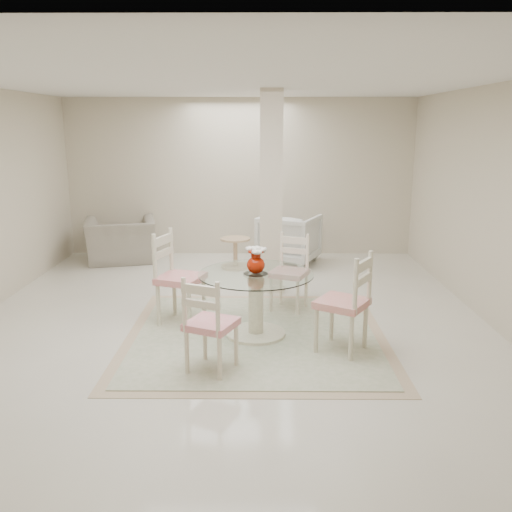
{
  "coord_description": "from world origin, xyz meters",
  "views": [
    {
      "loc": [
        0.36,
        -5.96,
        2.24
      ],
      "look_at": [
        0.31,
        -0.22,
        0.85
      ],
      "focal_mm": 38.0,
      "sensor_mm": 36.0,
      "label": 1
    }
  ],
  "objects_px": {
    "dining_chair_west": "(174,271)",
    "side_table": "(235,254)",
    "dining_chair_east": "(349,296)",
    "recliner_taupe": "(121,240)",
    "red_vase": "(256,260)",
    "dining_chair_south": "(208,318)",
    "dining_table": "(256,304)",
    "dining_chair_north": "(291,266)",
    "column": "(271,193)",
    "armchair_white": "(289,239)"
  },
  "relations": [
    {
      "from": "column",
      "to": "dining_chair_east",
      "type": "bearing_deg",
      "value": -71.22
    },
    {
      "from": "column",
      "to": "side_table",
      "type": "distance_m",
      "value": 1.7
    },
    {
      "from": "dining_chair_south",
      "to": "recliner_taupe",
      "type": "xyz_separation_m",
      "value": [
        -1.86,
        4.23,
        -0.18
      ]
    },
    {
      "from": "recliner_taupe",
      "to": "column",
      "type": "bearing_deg",
      "value": 133.79
    },
    {
      "from": "dining_chair_east",
      "to": "dining_table",
      "type": "bearing_deg",
      "value": -83.8
    },
    {
      "from": "dining_chair_south",
      "to": "armchair_white",
      "type": "xyz_separation_m",
      "value": [
        0.95,
        4.19,
        -0.13
      ]
    },
    {
      "from": "red_vase",
      "to": "recliner_taupe",
      "type": "height_order",
      "value": "red_vase"
    },
    {
      "from": "column",
      "to": "dining_chair_north",
      "type": "height_order",
      "value": "column"
    },
    {
      "from": "red_vase",
      "to": "armchair_white",
      "type": "relative_size",
      "value": 0.33
    },
    {
      "from": "armchair_white",
      "to": "dining_table",
      "type": "bearing_deg",
      "value": 104.94
    },
    {
      "from": "red_vase",
      "to": "dining_chair_east",
      "type": "relative_size",
      "value": 0.26
    },
    {
      "from": "dining_chair_north",
      "to": "dining_chair_east",
      "type": "bearing_deg",
      "value": -47.46
    },
    {
      "from": "dining_table",
      "to": "dining_chair_west",
      "type": "relative_size",
      "value": 1.04
    },
    {
      "from": "dining_table",
      "to": "dining_chair_south",
      "type": "xyz_separation_m",
      "value": [
        -0.43,
        -0.92,
        0.18
      ]
    },
    {
      "from": "column",
      "to": "dining_chair_north",
      "type": "relative_size",
      "value": 2.6
    },
    {
      "from": "red_vase",
      "to": "dining_chair_west",
      "type": "bearing_deg",
      "value": 155.53
    },
    {
      "from": "dining_chair_north",
      "to": "dining_chair_south",
      "type": "bearing_deg",
      "value": -92.35
    },
    {
      "from": "dining_chair_east",
      "to": "dining_chair_south",
      "type": "height_order",
      "value": "dining_chair_east"
    },
    {
      "from": "dining_chair_east",
      "to": "armchair_white",
      "type": "bearing_deg",
      "value": -142.27
    },
    {
      "from": "dining_chair_east",
      "to": "armchair_white",
      "type": "relative_size",
      "value": 1.27
    },
    {
      "from": "dining_table",
      "to": "armchair_white",
      "type": "distance_m",
      "value": 3.31
    },
    {
      "from": "column",
      "to": "side_table",
      "type": "xyz_separation_m",
      "value": [
        -0.54,
        1.16,
        -1.12
      ]
    },
    {
      "from": "red_vase",
      "to": "dining_chair_north",
      "type": "height_order",
      "value": "dining_chair_north"
    },
    {
      "from": "side_table",
      "to": "dining_chair_south",
      "type": "bearing_deg",
      "value": -91.13
    },
    {
      "from": "red_vase",
      "to": "dining_chair_north",
      "type": "xyz_separation_m",
      "value": [
        0.43,
        0.92,
        -0.31
      ]
    },
    {
      "from": "dining_chair_west",
      "to": "recliner_taupe",
      "type": "relative_size",
      "value": 1.06
    },
    {
      "from": "dining_table",
      "to": "side_table",
      "type": "relative_size",
      "value": 2.49
    },
    {
      "from": "red_vase",
      "to": "dining_chair_north",
      "type": "relative_size",
      "value": 0.28
    },
    {
      "from": "red_vase",
      "to": "armchair_white",
      "type": "distance_m",
      "value": 3.34
    },
    {
      "from": "dining_chair_east",
      "to": "dining_chair_north",
      "type": "distance_m",
      "value": 1.45
    },
    {
      "from": "red_vase",
      "to": "recliner_taupe",
      "type": "relative_size",
      "value": 0.26
    },
    {
      "from": "dining_chair_north",
      "to": "dining_chair_south",
      "type": "xyz_separation_m",
      "value": [
        -0.85,
        -1.85,
        -0.0
      ]
    },
    {
      "from": "dining_chair_east",
      "to": "recliner_taupe",
      "type": "distance_m",
      "value": 4.94
    },
    {
      "from": "dining_table",
      "to": "dining_chair_west",
      "type": "bearing_deg",
      "value": 155.52
    },
    {
      "from": "red_vase",
      "to": "dining_chair_south",
      "type": "height_order",
      "value": "dining_chair_south"
    },
    {
      "from": "red_vase",
      "to": "dining_chair_south",
      "type": "distance_m",
      "value": 1.06
    },
    {
      "from": "dining_chair_west",
      "to": "side_table",
      "type": "xyz_separation_m",
      "value": [
        0.58,
        2.46,
        -0.39
      ]
    },
    {
      "from": "red_vase",
      "to": "dining_chair_south",
      "type": "xyz_separation_m",
      "value": [
        -0.43,
        -0.92,
        -0.31
      ]
    },
    {
      "from": "dining_chair_south",
      "to": "recliner_taupe",
      "type": "relative_size",
      "value": 0.92
    },
    {
      "from": "column",
      "to": "recliner_taupe",
      "type": "xyz_separation_m",
      "value": [
        -2.48,
        1.59,
        -0.99
      ]
    },
    {
      "from": "dining_table",
      "to": "recliner_taupe",
      "type": "distance_m",
      "value": 4.02
    },
    {
      "from": "dining_table",
      "to": "dining_chair_east",
      "type": "height_order",
      "value": "dining_chair_east"
    },
    {
      "from": "recliner_taupe",
      "to": "side_table",
      "type": "relative_size",
      "value": 2.26
    },
    {
      "from": "dining_chair_north",
      "to": "dining_table",
      "type": "bearing_deg",
      "value": -92.31
    },
    {
      "from": "column",
      "to": "dining_chair_south",
      "type": "relative_size",
      "value": 2.62
    },
    {
      "from": "red_vase",
      "to": "dining_chair_east",
      "type": "distance_m",
      "value": 1.05
    },
    {
      "from": "red_vase",
      "to": "side_table",
      "type": "xyz_separation_m",
      "value": [
        -0.35,
        2.88,
        -0.63
      ]
    },
    {
      "from": "column",
      "to": "armchair_white",
      "type": "bearing_deg",
      "value": 77.63
    },
    {
      "from": "red_vase",
      "to": "side_table",
      "type": "relative_size",
      "value": 0.59
    },
    {
      "from": "dining_table",
      "to": "dining_chair_north",
      "type": "distance_m",
      "value": 1.03
    }
  ]
}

